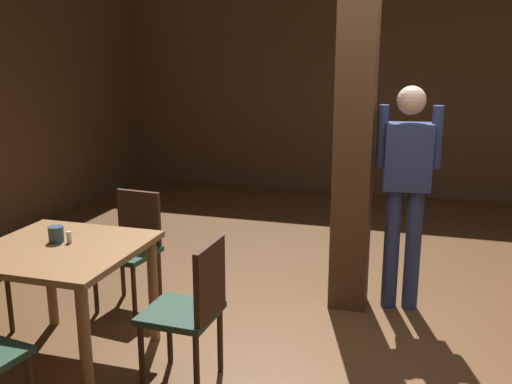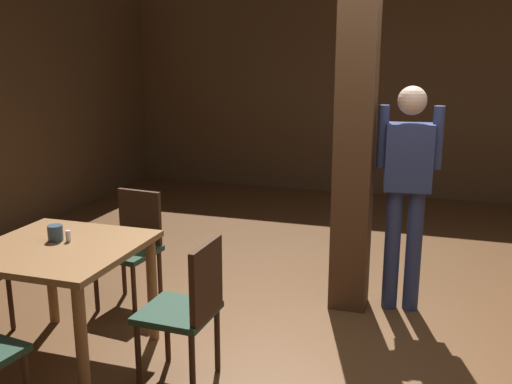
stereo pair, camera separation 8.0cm
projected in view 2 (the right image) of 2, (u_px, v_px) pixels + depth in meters
name	position (u px, v px, depth m)	size (l,w,h in m)	color
ground_plane	(352.00, 346.00, 3.89)	(10.80, 10.80, 0.00)	brown
wall_back	(405.00, 95.00, 7.73)	(8.00, 0.10, 2.80)	brown
pillar	(355.00, 129.00, 4.22)	(0.28, 0.28, 2.80)	#4C301C
dining_table	(61.00, 265.00, 3.59)	(0.96, 0.96, 0.78)	brown
chair_east	(189.00, 305.00, 3.34)	(0.44, 0.44, 0.89)	#1E3828
chair_north	(132.00, 242.00, 4.46)	(0.46, 0.46, 0.89)	#1E3828
napkin_cup	(55.00, 233.00, 3.64)	(0.10, 0.10, 0.10)	#33475B
salt_shaker	(68.00, 236.00, 3.62)	(0.03, 0.03, 0.07)	silver
standing_person	(407.00, 183.00, 4.25)	(0.47, 0.24, 1.72)	navy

